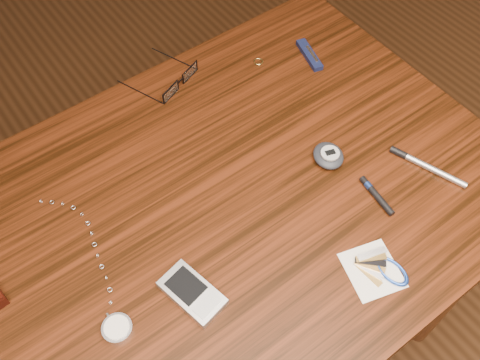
{
  "coord_description": "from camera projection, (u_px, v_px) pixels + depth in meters",
  "views": [
    {
      "loc": [
        -0.26,
        -0.4,
        1.52
      ],
      "look_at": [
        0.05,
        0.02,
        0.76
      ],
      "focal_mm": 40.0,
      "sensor_mm": 36.0,
      "label": 1
    }
  ],
  "objects": [
    {
      "name": "pocket_watch",
      "position": [
        115.0,
        323.0,
        0.78
      ],
      "size": [
        0.08,
        0.3,
        0.01
      ],
      "color": "silver",
      "rests_on": "desk"
    },
    {
      "name": "ground",
      "position": [
        229.0,
        342.0,
        1.52
      ],
      "size": [
        3.8,
        3.8,
        0.0
      ],
      "primitive_type": "plane",
      "color": "#472814",
      "rests_on": "ground"
    },
    {
      "name": "notepad_keys",
      "position": [
        381.0,
        269.0,
        0.83
      ],
      "size": [
        0.1,
        0.11,
        0.01
      ],
      "color": "white",
      "rests_on": "desk"
    },
    {
      "name": "desk",
      "position": [
        224.0,
        233.0,
        0.99
      ],
      "size": [
        1.0,
        0.7,
        0.75
      ],
      "color": "#3B1709",
      "rests_on": "ground"
    },
    {
      "name": "black_blue_pen",
      "position": [
        376.0,
        194.0,
        0.91
      ],
      "size": [
        0.02,
        0.08,
        0.01
      ],
      "color": "black",
      "rests_on": "desk"
    },
    {
      "name": "pedometer",
      "position": [
        328.0,
        155.0,
        0.95
      ],
      "size": [
        0.07,
        0.07,
        0.03
      ],
      "color": "black",
      "rests_on": "desk"
    },
    {
      "name": "pocket_knife",
      "position": [
        309.0,
        55.0,
        1.1
      ],
      "size": [
        0.04,
        0.09,
        0.01
      ],
      "color": "#12193C",
      "rests_on": "desk"
    },
    {
      "name": "silver_pen",
      "position": [
        422.0,
        164.0,
        0.94
      ],
      "size": [
        0.06,
        0.14,
        0.01
      ],
      "color": "#B0B0B4",
      "rests_on": "desk"
    },
    {
      "name": "gold_ring",
      "position": [
        258.0,
        62.0,
        1.09
      ],
      "size": [
        0.02,
        0.02,
        0.0
      ],
      "primitive_type": "torus",
      "rotation": [
        0.0,
        0.0,
        -0.21
      ],
      "color": "tan",
      "rests_on": "desk"
    },
    {
      "name": "pda_phone",
      "position": [
        192.0,
        293.0,
        0.8
      ],
      "size": [
        0.07,
        0.11,
        0.02
      ],
      "color": "#AFB0B4",
      "rests_on": "desk"
    },
    {
      "name": "eyeglasses",
      "position": [
        178.0,
        81.0,
        1.05
      ],
      "size": [
        0.15,
        0.15,
        0.03
      ],
      "color": "black",
      "rests_on": "desk"
    }
  ]
}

